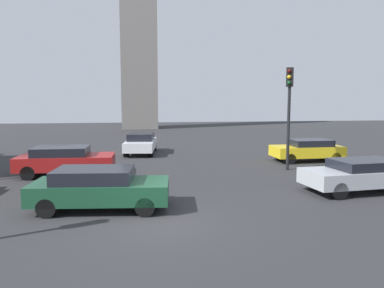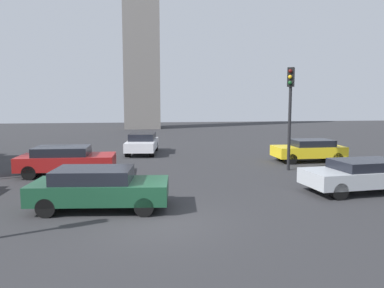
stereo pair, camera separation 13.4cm
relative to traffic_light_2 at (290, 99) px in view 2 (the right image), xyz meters
The scene contains 8 objects.
ground_plane 11.34m from the traffic_light_2, 134.15° to the right, with size 105.93×105.93×0.00m, color #2D2D30.
traffic_light_2 is the anchor object (origin of this frame).
car_0 11.89m from the traffic_light_2, behind, with size 4.66×2.23×1.44m.
car_1 5.98m from the traffic_light_2, 78.05° to the right, with size 4.79×2.41×1.32m.
car_2 11.46m from the traffic_light_2, 146.98° to the right, with size 4.77×2.48×1.42m.
car_3 11.15m from the traffic_light_2, 135.72° to the left, with size 2.46×4.75×1.43m.
car_5 4.63m from the traffic_light_2, 47.19° to the left, with size 4.21×1.95×1.34m.
skyline_tower 34.78m from the traffic_light_2, 103.12° to the left, with size 4.66×4.66×29.47m, color gray.
Camera 2 is at (-0.40, -11.22, 3.72)m, focal length 35.07 mm.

